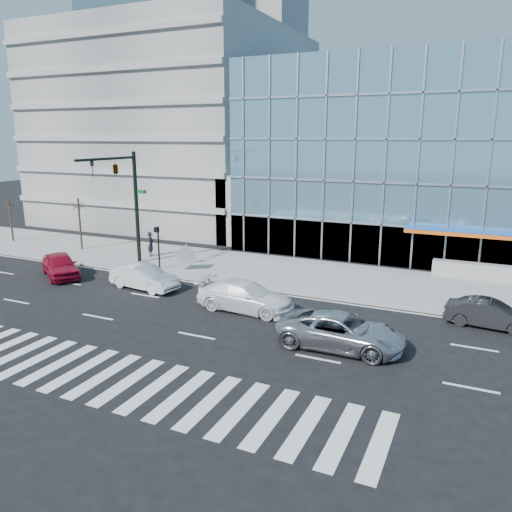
# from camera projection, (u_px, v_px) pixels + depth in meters

# --- Properties ---
(ground) EXTENTS (160.00, 160.00, 0.00)m
(ground) POSITION_uv_depth(u_px,v_px,m) (235.00, 310.00, 27.12)
(ground) COLOR black
(ground) RESTS_ON ground
(sidewalk) EXTENTS (120.00, 8.00, 0.15)m
(sidewalk) POSITION_uv_depth(u_px,v_px,m) (288.00, 273.00, 34.16)
(sidewalk) COLOR gray
(sidewalk) RESTS_ON ground
(parking_garage) EXTENTS (24.00, 24.00, 20.00)m
(parking_garage) POSITION_uv_depth(u_px,v_px,m) (181.00, 129.00, 55.88)
(parking_garage) COLOR gray
(parking_garage) RESTS_ON ground
(ramp_block) EXTENTS (6.00, 8.00, 6.00)m
(ramp_block) POSITION_uv_depth(u_px,v_px,m) (267.00, 207.00, 44.75)
(ramp_block) COLOR gray
(ramp_block) RESTS_ON ground
(tower_far_mid) EXTENTS (13.00, 13.00, 60.00)m
(tower_far_mid) POSITION_uv_depth(u_px,v_px,m) (122.00, 30.00, 100.22)
(tower_far_mid) COLOR #436274
(tower_far_mid) RESTS_ON ground
(tower_backdrop) EXTENTS (14.00, 14.00, 48.00)m
(tower_backdrop) POSITION_uv_depth(u_px,v_px,m) (261.00, 57.00, 95.51)
(tower_backdrop) COLOR gray
(tower_backdrop) RESTS_ON ground
(traffic_signal) EXTENTS (1.14, 5.74, 8.00)m
(traffic_signal) POSITION_uv_depth(u_px,v_px,m) (122.00, 181.00, 34.19)
(traffic_signal) COLOR black
(traffic_signal) RESTS_ON sidewalk
(ped_signal_post) EXTENTS (0.30, 0.33, 3.00)m
(ped_signal_post) POSITION_uv_depth(u_px,v_px,m) (158.00, 241.00, 34.45)
(ped_signal_post) COLOR black
(ped_signal_post) RESTS_ON sidewalk
(street_tree_near) EXTENTS (1.10, 1.10, 4.23)m
(street_tree_near) POSITION_uv_depth(u_px,v_px,m) (78.00, 205.00, 40.19)
(street_tree_near) COLOR #332319
(street_tree_near) RESTS_ON sidewalk
(street_tree_far) EXTENTS (1.10, 1.10, 3.87)m
(street_tree_far) POSITION_uv_depth(u_px,v_px,m) (9.00, 204.00, 43.53)
(street_tree_far) COLOR #332319
(street_tree_far) RESTS_ON sidewalk
(silver_suv) EXTENTS (5.68, 2.68, 1.57)m
(silver_suv) POSITION_uv_depth(u_px,v_px,m) (341.00, 331.00, 22.08)
(silver_suv) COLOR #B4B3B8
(silver_suv) RESTS_ON ground
(white_suv) EXTENTS (5.50, 2.37, 1.58)m
(white_suv) POSITION_uv_depth(u_px,v_px,m) (246.00, 296.00, 26.87)
(white_suv) COLOR white
(white_suv) RESTS_ON ground
(white_sedan) EXTENTS (4.71, 2.11, 1.50)m
(white_sedan) POSITION_uv_depth(u_px,v_px,m) (144.00, 277.00, 30.68)
(white_sedan) COLOR silver
(white_sedan) RESTS_ON ground
(dark_sedan) EXTENTS (4.28, 1.85, 1.37)m
(dark_sedan) POSITION_uv_depth(u_px,v_px,m) (490.00, 314.00, 24.49)
(dark_sedan) COLOR black
(dark_sedan) RESTS_ON ground
(red_sedan) EXTENTS (4.95, 4.22, 1.60)m
(red_sedan) POSITION_uv_depth(u_px,v_px,m) (60.00, 265.00, 33.32)
(red_sedan) COLOR maroon
(red_sedan) RESTS_ON ground
(pedestrian) EXTENTS (0.66, 0.80, 1.89)m
(pedestrian) POSITION_uv_depth(u_px,v_px,m) (151.00, 244.00, 38.45)
(pedestrian) COLOR black
(pedestrian) RESTS_ON sidewalk
(tilted_panel) EXTENTS (1.83, 0.11, 1.83)m
(tilted_panel) POSITION_uv_depth(u_px,v_px,m) (185.00, 257.00, 34.51)
(tilted_panel) COLOR gray
(tilted_panel) RESTS_ON sidewalk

